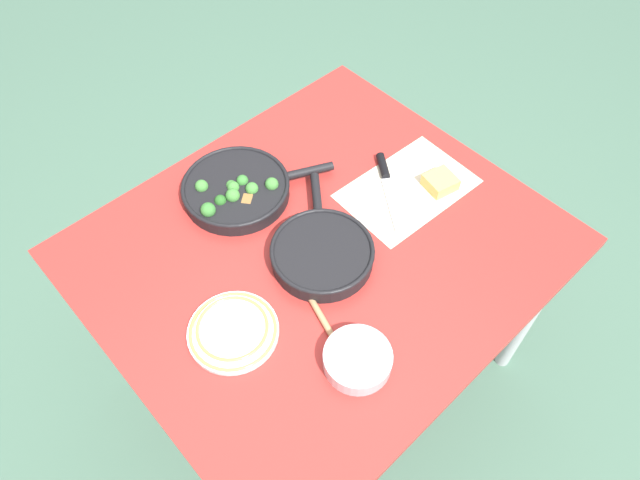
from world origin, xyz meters
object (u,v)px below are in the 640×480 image
wooden_spoon (316,307)px  grater_knife (387,181)px  dinner_plate_stack (233,330)px  prep_bowl_steel (357,359)px  skillet_eggs (322,253)px  cheese_block (440,182)px  skillet_broccoli (237,189)px

wooden_spoon → grater_knife: grater_knife is taller
dinner_plate_stack → prep_bowl_steel: 0.29m
grater_knife → dinner_plate_stack: (-0.60, -0.08, 0.00)m
skillet_eggs → wooden_spoon: skillet_eggs is taller
skillet_eggs → cheese_block: skillet_eggs is taller
skillet_broccoli → wooden_spoon: (-0.09, -0.41, -0.02)m
skillet_eggs → wooden_spoon: size_ratio=0.96×
cheese_block → dinner_plate_stack: cheese_block is taller
wooden_spoon → cheese_block: 0.52m
cheese_block → prep_bowl_steel: bearing=-158.1°
skillet_broccoli → wooden_spoon: bearing=-76.5°
grater_knife → prep_bowl_steel: 0.55m
skillet_broccoli → skillet_eggs: skillet_broccoli is taller
dinner_plate_stack → skillet_eggs: bearing=2.7°
wooden_spoon → prep_bowl_steel: (-0.03, -0.16, 0.01)m
cheese_block → prep_bowl_steel: prep_bowl_steel is taller
skillet_broccoli → prep_bowl_steel: bearing=-75.8°
skillet_broccoli → prep_bowl_steel: skillet_broccoli is taller
skillet_broccoli → grater_knife: size_ratio=1.68×
cheese_block → skillet_broccoli: bearing=140.2°
skillet_broccoli → wooden_spoon: size_ratio=1.13×
wooden_spoon → grater_knife: size_ratio=1.49×
grater_knife → cheese_block: cheese_block is taller
dinner_plate_stack → grater_knife: bearing=7.5°
skillet_eggs → prep_bowl_steel: size_ratio=2.22×
skillet_broccoli → dinner_plate_stack: skillet_broccoli is taller
prep_bowl_steel → cheese_block: bearing=21.9°
skillet_eggs → cheese_block: bearing=-57.9°
cheese_block → dinner_plate_stack: (-0.69, 0.03, -0.01)m
grater_knife → cheese_block: bearing=76.0°
skillet_broccoli → grater_knife: (0.33, -0.25, -0.02)m
grater_knife → prep_bowl_steel: bearing=-18.8°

